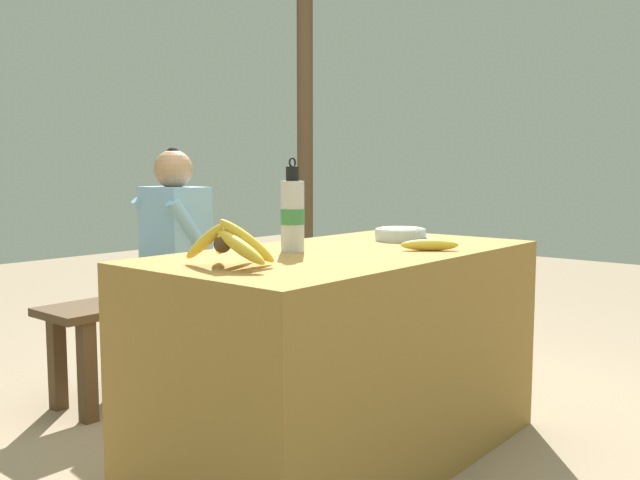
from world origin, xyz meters
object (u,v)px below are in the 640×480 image
(knife, at_px, (433,242))
(banana_bunch_ripe, at_px, (233,243))
(support_post_far, at_px, (305,157))
(serving_bowl, at_px, (400,233))
(banana_bunch_green, at_px, (258,265))
(water_bottle, at_px, (293,214))
(loose_banana_front, at_px, (430,245))
(wooden_bench, at_px, (193,304))
(seated_vendor, at_px, (166,250))

(knife, bearing_deg, banana_bunch_ripe, 132.63)
(support_post_far, bearing_deg, serving_bowl, -126.35)
(knife, height_order, banana_bunch_green, knife)
(water_bottle, distance_m, support_post_far, 2.15)
(water_bottle, bearing_deg, loose_banana_front, -45.80)
(banana_bunch_ripe, xyz_separation_m, loose_banana_front, (0.72, -0.23, -0.05))
(serving_bowl, height_order, banana_bunch_green, serving_bowl)
(serving_bowl, distance_m, knife, 0.19)
(water_bottle, bearing_deg, knife, -26.45)
(water_bottle, bearing_deg, serving_bowl, -7.28)
(knife, bearing_deg, banana_bunch_green, 36.90)
(knife, distance_m, banana_bunch_green, 1.34)
(knife, bearing_deg, serving_bowl, 35.42)
(water_bottle, height_order, loose_banana_front, water_bottle)
(banana_bunch_green, xyz_separation_m, support_post_far, (0.79, 0.35, 0.60))
(loose_banana_front, relative_size, support_post_far, 0.08)
(water_bottle, xyz_separation_m, support_post_far, (1.63, 1.38, 0.24))
(knife, relative_size, support_post_far, 0.09)
(wooden_bench, bearing_deg, support_post_far, 15.83)
(wooden_bench, xyz_separation_m, seated_vendor, (-0.17, -0.03, 0.28))
(loose_banana_front, bearing_deg, serving_bowl, 49.87)
(serving_bowl, distance_m, wooden_bench, 1.18)
(serving_bowl, distance_m, support_post_far, 1.83)
(water_bottle, relative_size, support_post_far, 0.14)
(water_bottle, distance_m, loose_banana_front, 0.49)
(serving_bowl, xyz_separation_m, loose_banana_front, (-0.23, -0.27, -0.01))
(serving_bowl, relative_size, support_post_far, 0.09)
(banana_bunch_ripe, bearing_deg, seated_vendor, 61.62)
(banana_bunch_ripe, distance_m, banana_bunch_green, 1.71)
(serving_bowl, height_order, knife, serving_bowl)
(banana_bunch_green, bearing_deg, knife, -104.36)
(wooden_bench, distance_m, support_post_far, 1.49)
(serving_bowl, bearing_deg, knife, -105.83)
(banana_bunch_ripe, height_order, serving_bowl, banana_bunch_ripe)
(serving_bowl, height_order, support_post_far, support_post_far)
(banana_bunch_green, bearing_deg, seated_vendor, -177.42)
(knife, relative_size, banana_bunch_green, 0.68)
(serving_bowl, xyz_separation_m, seated_vendor, (-0.35, 1.07, -0.12))
(serving_bowl, bearing_deg, seated_vendor, 108.03)
(support_post_far, bearing_deg, banana_bunch_green, -156.11)
(loose_banana_front, bearing_deg, banana_bunch_ripe, 162.61)
(water_bottle, relative_size, wooden_bench, 0.22)
(water_bottle, distance_m, banana_bunch_green, 1.37)
(wooden_bench, distance_m, banana_bunch_green, 0.48)
(loose_banana_front, height_order, knife, loose_banana_front)
(banana_bunch_ripe, xyz_separation_m, wooden_bench, (0.78, 1.14, -0.45))
(serving_bowl, bearing_deg, water_bottle, 172.72)
(banana_bunch_ripe, bearing_deg, banana_bunch_green, 43.00)
(knife, xyz_separation_m, support_post_far, (1.12, 1.63, 0.36))
(banana_bunch_ripe, distance_m, serving_bowl, 0.95)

